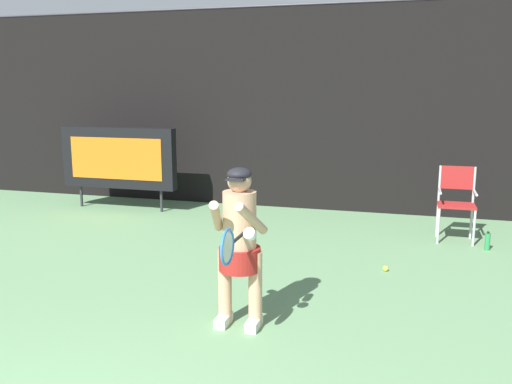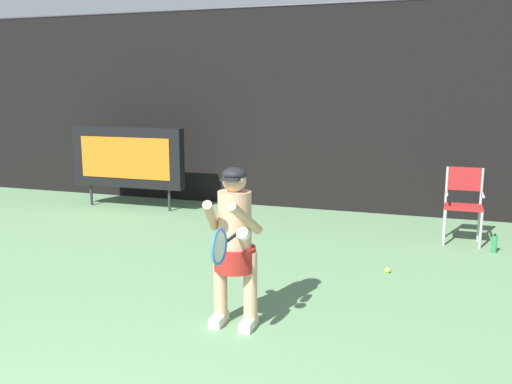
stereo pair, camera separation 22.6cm
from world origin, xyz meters
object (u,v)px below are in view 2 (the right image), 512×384
object	(u,v)px
scoreboard	(128,157)
tennis_ball_spare	(387,270)
tennis_racket	(220,246)
water_bottle	(494,244)
tennis_player	(235,240)
umpire_chair	(463,200)

from	to	relation	value
scoreboard	tennis_ball_spare	size ratio (longest dim) A/B	32.35
tennis_racket	water_bottle	bearing A→B (deg)	66.50
tennis_player	tennis_ball_spare	distance (m)	2.45
umpire_chair	tennis_player	size ratio (longest dim) A/B	0.72
scoreboard	umpire_chair	bearing A→B (deg)	-4.92
water_bottle	tennis_racket	xyz separation A→B (m)	(-2.48, -3.77, 0.81)
scoreboard	water_bottle	distance (m)	6.31
scoreboard	tennis_ball_spare	xyz separation A→B (m)	(4.88, -2.20, -0.91)
water_bottle	tennis_player	distance (m)	4.18
scoreboard	tennis_racket	bearing A→B (deg)	-51.70
umpire_chair	tennis_ball_spare	xyz separation A→B (m)	(-0.90, -1.71, -0.58)
tennis_ball_spare	water_bottle	bearing A→B (deg)	44.56
tennis_player	tennis_racket	bearing A→B (deg)	-81.84
tennis_ball_spare	umpire_chair	bearing A→B (deg)	62.23
umpire_chair	tennis_player	xyz separation A→B (m)	(-2.15, -3.65, 0.21)
tennis_player	tennis_ball_spare	bearing A→B (deg)	57.16
umpire_chair	tennis_racket	xyz separation A→B (m)	(-2.08, -4.19, 0.32)
scoreboard	tennis_ball_spare	distance (m)	5.43
scoreboard	water_bottle	world-z (taller)	scoreboard
scoreboard	tennis_player	distance (m)	5.51
water_bottle	tennis_player	bearing A→B (deg)	-128.41
water_bottle	tennis_ball_spare	world-z (taller)	water_bottle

